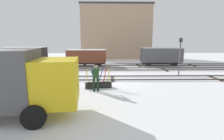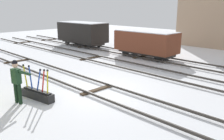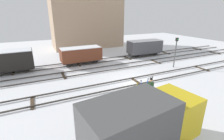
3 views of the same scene
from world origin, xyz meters
name	(u,v)px [view 1 (image 1 of 3)]	position (x,y,z in m)	size (l,w,h in m)	color
ground_plane	(112,79)	(0.00, 0.00, 0.00)	(60.00, 60.00, 0.00)	white
track_main_line	(112,78)	(0.00, 0.00, 0.11)	(44.00, 1.94, 0.18)	#38332D
track_siding_near	(112,69)	(0.00, 4.45, 0.11)	(44.00, 1.94, 0.18)	#38332D
track_siding_far	(111,65)	(0.00, 7.75, 0.11)	(44.00, 1.94, 0.18)	#38332D
switch_lever_frame	(98,84)	(-1.00, -2.57, 0.25)	(1.84, 0.66, 1.45)	black
rail_worker	(96,75)	(-1.12, -3.33, 1.05)	(0.62, 0.73, 1.84)	black
delivery_truck	(8,80)	(-4.40, -7.00, 1.61)	(5.57, 2.94, 2.86)	gold
signal_post	(180,52)	(6.35, 1.83, 2.13)	(0.24, 0.32, 3.44)	#4C4C4C
apartment_building	(116,32)	(1.05, 18.44, 4.77)	(12.52, 6.08, 9.54)	tan
freight_car_near_switch	(87,56)	(-3.10, 7.75, 1.22)	(4.91, 2.13, 2.09)	#2D2B28
freight_car_mid_siding	(161,55)	(6.42, 7.75, 1.33)	(5.11, 2.06, 2.31)	#2D2B28
freight_car_far_end	(24,55)	(-11.09, 7.75, 1.38)	(5.36, 2.43, 2.39)	#2D2B28
perched_bird_roof_left	(105,6)	(-1.02, 19.66, 9.59)	(0.28, 0.18, 0.13)	#514C47
perched_bird_roof_right	(136,7)	(4.94, 20.11, 9.59)	(0.12, 0.27, 0.13)	#514C47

